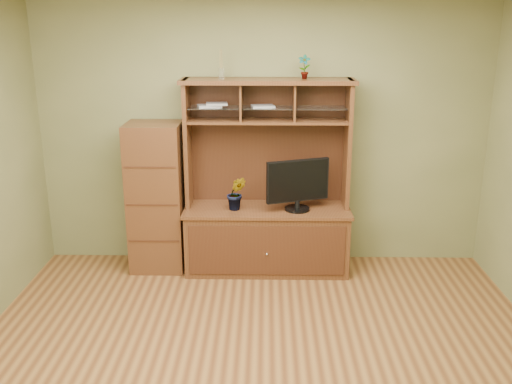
{
  "coord_description": "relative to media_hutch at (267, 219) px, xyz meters",
  "views": [
    {
      "loc": [
        0.03,
        -3.64,
        2.46
      ],
      "look_at": [
        -0.05,
        1.2,
        0.97
      ],
      "focal_mm": 40.0,
      "sensor_mm": 36.0,
      "label": 1
    }
  ],
  "objects": [
    {
      "name": "reed_diffuser",
      "position": [
        -0.44,
        0.08,
        1.48
      ],
      "size": [
        0.05,
        0.05,
        0.27
      ],
      "color": "silver",
      "rests_on": "media_hutch"
    },
    {
      "name": "orchid_plant",
      "position": [
        -0.3,
        -0.08,
        0.3
      ],
      "size": [
        0.19,
        0.15,
        0.34
      ],
      "primitive_type": "imported",
      "rotation": [
        0.0,
        0.0,
        0.0
      ],
      "color": "#2B541D",
      "rests_on": "media_hutch"
    },
    {
      "name": "top_plant",
      "position": [
        0.34,
        0.08,
        1.49
      ],
      "size": [
        0.13,
        0.1,
        0.22
      ],
      "primitive_type": "imported",
      "rotation": [
        0.0,
        0.0,
        -0.18
      ],
      "color": "#376222",
      "rests_on": "media_hutch"
    },
    {
      "name": "media_hutch",
      "position": [
        0.0,
        0.0,
        0.0
      ],
      "size": [
        1.66,
        0.61,
        1.9
      ],
      "color": "#402312",
      "rests_on": "room"
    },
    {
      "name": "room",
      "position": [
        -0.05,
        -1.73,
        0.83
      ],
      "size": [
        4.54,
        4.04,
        2.74
      ],
      "color": "#5A3319",
      "rests_on": "ground"
    },
    {
      "name": "side_cabinet",
      "position": [
        -1.1,
        0.01,
        0.22
      ],
      "size": [
        0.53,
        0.48,
        1.49
      ],
      "color": "#402312",
      "rests_on": "room"
    },
    {
      "name": "magazines",
      "position": [
        -0.37,
        0.08,
        1.13
      ],
      "size": [
        0.76,
        0.21,
        0.04
      ],
      "color": "#A5A5A9",
      "rests_on": "media_hutch"
    },
    {
      "name": "monitor",
      "position": [
        0.3,
        -0.08,
        0.39
      ],
      "size": [
        0.61,
        0.26,
        0.5
      ],
      "rotation": [
        0.0,
        0.0,
        0.35
      ],
      "color": "black",
      "rests_on": "media_hutch"
    }
  ]
}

